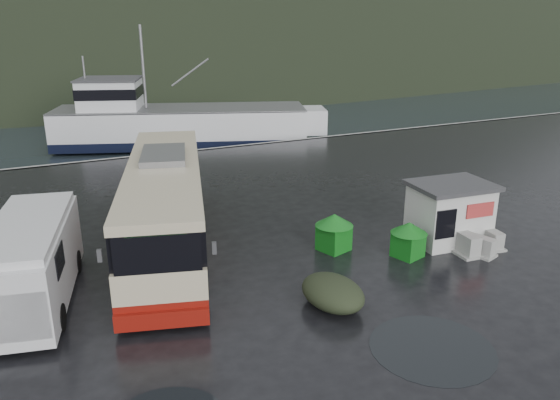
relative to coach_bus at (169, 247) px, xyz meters
name	(u,v)px	position (x,y,z in m)	size (l,w,h in m)	color
ground	(270,273)	(2.80, -4.01, 0.00)	(160.00, 160.00, 0.00)	black
harbor_water	(56,61)	(2.80, 105.99, 0.00)	(300.00, 180.00, 0.02)	black
quay_edge	(151,155)	(2.80, 15.99, 0.00)	(160.00, 0.60, 1.50)	#999993
headland	(58,38)	(12.80, 245.99, 0.00)	(780.00, 540.00, 570.00)	black
coach_bus	(169,247)	(0.00, 0.00, 0.00)	(3.29, 13.31, 3.77)	#C2B493
white_van	(38,302)	(-5.08, -2.67, 0.00)	(2.33, 6.80, 2.85)	silver
waste_bin_left	(407,256)	(8.31, -4.94, 0.00)	(1.03, 1.03, 1.44)	#126919
waste_bin_right	(333,250)	(6.00, -3.15, 0.00)	(1.10, 1.10, 1.54)	#126919
dome_tent	(332,306)	(3.66, -7.06, 0.00)	(1.78, 2.49, 0.98)	#242C1A
ticket_kiosk	(446,241)	(10.80, -4.37, 0.00)	(3.25, 2.46, 2.54)	silver
jersey_barrier_a	(475,253)	(10.95, -5.89, 0.00)	(0.76, 1.52, 0.76)	#999993
jersey_barrier_b	(487,246)	(11.95, -5.52, 0.00)	(0.77, 1.53, 0.77)	#999993
jersey_barrier_c	(461,252)	(10.57, -5.51, 0.00)	(0.87, 1.75, 0.87)	#999993
fishing_trawler	(182,129)	(7.14, 23.91, 0.00)	(24.24, 5.33, 9.70)	silver
puddles	(337,377)	(1.88, -10.34, 0.01)	(10.94, 3.58, 0.01)	black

